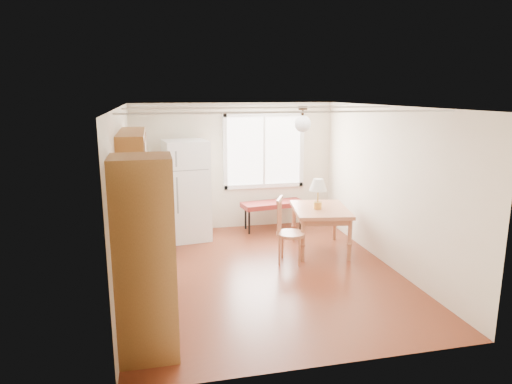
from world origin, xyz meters
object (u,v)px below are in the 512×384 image
object	(u,v)px
dining_table	(320,214)
bench	(273,205)
chair	(285,226)
refrigerator	(187,190)

from	to	relation	value
dining_table	bench	bearing A→B (deg)	119.71
bench	chair	bearing A→B (deg)	-107.22
refrigerator	chair	distance (m)	2.16
refrigerator	dining_table	distance (m)	2.50
refrigerator	dining_table	xyz separation A→B (m)	(2.19, -1.17, -0.27)
bench	dining_table	world-z (taller)	dining_table
refrigerator	bench	distance (m)	1.76
dining_table	chair	size ratio (longest dim) A/B	1.28
chair	bench	bearing A→B (deg)	105.82
refrigerator	dining_table	size ratio (longest dim) A/B	1.37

